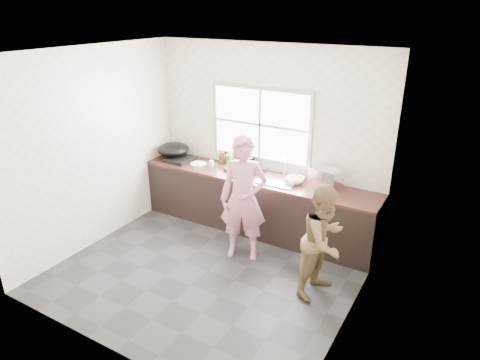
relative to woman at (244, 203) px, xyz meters
The scene contains 30 objects.
floor 0.99m from the woman, 110.19° to the right, with size 3.60×3.20×0.01m, color #29292C.
ceiling 2.01m from the woman, 110.19° to the right, with size 3.60×3.20×0.01m, color silver.
wall_back 1.21m from the woman, 101.14° to the left, with size 3.60×0.01×2.70m, color beige.
wall_left 2.16m from the woman, 164.45° to the right, with size 0.01×3.20×2.70m, color beige.
wall_right 1.79m from the woman, 19.29° to the right, with size 0.01×3.20×2.70m, color beige.
wall_front 2.25m from the woman, 95.43° to the right, with size 3.60×0.01×2.70m, color beige.
cabinet 0.85m from the woman, 105.74° to the left, with size 3.60×0.62×0.82m, color black.
countertop 0.76m from the woman, 105.74° to the left, with size 3.60×0.64×0.04m, color #341A15.
sink 0.75m from the woman, 78.83° to the left, with size 0.55×0.45×0.02m, color silver.
faucet 0.97m from the woman, 81.19° to the left, with size 0.02×0.02×0.30m, color silver.
window_frame 1.32m from the woman, 106.53° to the left, with size 1.60×0.05×1.10m, color #9EA0A5.
window_glazing 1.30m from the woman, 106.92° to the left, with size 1.50×0.01×1.00m, color white.
woman is the anchor object (origin of this frame).
person_side 1.20m from the woman, 10.49° to the right, with size 0.66×0.51×1.36m, color brown.
cutting_board 1.02m from the woman, 124.94° to the left, with size 0.42×0.42×0.04m, color black.
cleaver 1.00m from the woman, 128.08° to the left, with size 0.22×0.11×0.01m, color #B5B8BC.
bowl_mince 0.75m from the woman, 119.46° to the left, with size 0.22×0.22×0.05m, color silver.
bowl_crabs 0.88m from the woman, 64.98° to the left, with size 0.21×0.21×0.07m, color white.
bowl_held 0.79m from the woman, 63.36° to the left, with size 0.22×0.22×0.07m, color silver.
black_pot 1.10m from the woman, 118.11° to the left, with size 0.25×0.25×0.18m, color black.
plate_food 1.42m from the woman, 149.77° to the left, with size 0.24×0.24×0.02m, color silver.
bottle_green 1.12m from the woman, 131.18° to the left, with size 0.11×0.11×0.28m, color #287A2B.
bottle_brown_tall 1.34m from the woman, 133.73° to the left, with size 0.09×0.09×0.21m, color #412010.
bottle_brown_short 1.20m from the woman, 126.51° to the left, with size 0.12×0.12×0.16m, color #412010.
glass_jar 1.25m from the woman, 143.21° to the left, with size 0.06×0.06×0.09m, color white.
burner 1.71m from the woman, 155.89° to the left, with size 0.38×0.38×0.06m, color black.
wok 1.90m from the woman, 156.55° to the left, with size 0.50×0.50×0.19m, color black.
dish_rack 1.16m from the woman, 44.81° to the left, with size 0.39×0.28×0.29m, color silver.
pot_lid_left 1.88m from the woman, 153.69° to the left, with size 0.25×0.25×0.01m, color #A7AAAD.
pot_lid_right 1.32m from the woman, 142.01° to the left, with size 0.22×0.22×0.01m, color #A7A8AE.
Camera 1 is at (2.69, -3.78, 3.16)m, focal length 32.00 mm.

